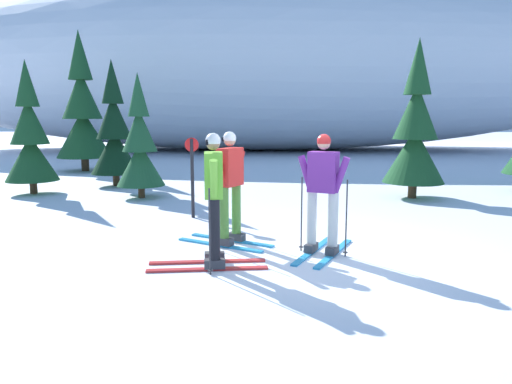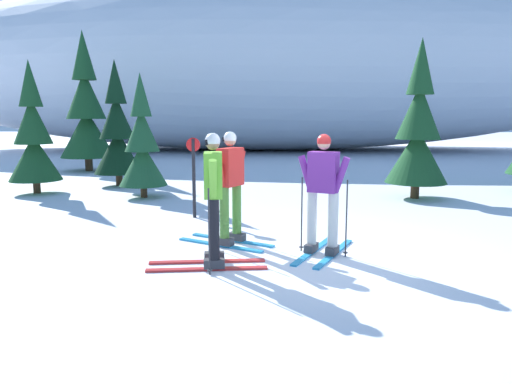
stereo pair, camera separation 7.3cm
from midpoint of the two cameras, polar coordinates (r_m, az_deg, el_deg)
The scene contains 11 objects.
ground_plane at distance 7.03m, azimuth 7.83°, elevation -8.04°, with size 120.00×120.00×0.00m, color white.
skier_lime_jacket at distance 6.48m, azimuth -4.84°, elevation -0.57°, with size 1.67×0.81×1.83m.
skier_purple_jacket at distance 7.09m, azimuth 8.29°, elevation -0.03°, with size 1.08×1.70×1.80m.
skier_red_jacket at distance 7.61m, azimuth -2.84°, elevation 0.85°, with size 1.60×1.16×1.82m.
pine_tree_far_left at distance 19.34m, azimuth -19.50°, elevation 8.86°, with size 2.02×2.02×5.22m.
pine_tree_left at distance 14.06m, azimuth -24.89°, elevation 5.82°, with size 1.36×1.36×3.53m.
pine_tree_center_left at distance 14.86m, azimuth -16.09°, elevation 6.71°, with size 1.44×1.44×3.72m.
pine_tree_center_right at distance 12.44m, azimuth -13.25°, elevation 5.34°, with size 1.21×1.21×3.14m.
pine_tree_right at distance 12.66m, azimuth 18.91°, elevation 6.72°, with size 1.53×1.53×3.96m.
snow_ridge_background at distance 30.52m, azimuth 0.90°, elevation 14.45°, with size 45.92×17.40×9.95m, color white.
trail_marker_post at distance 9.76m, azimuth -7.22°, elevation 2.27°, with size 0.28×0.07×1.63m.
Camera 2 is at (-0.69, -6.68, 2.04)m, focal length 33.53 mm.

